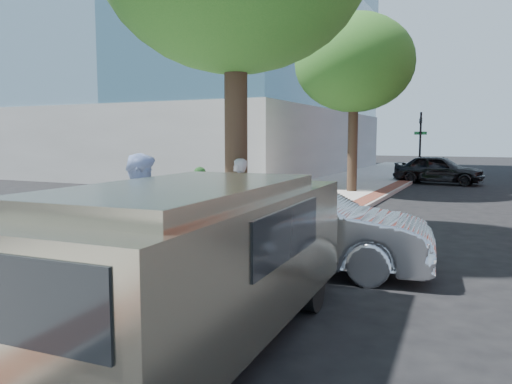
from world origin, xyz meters
The scene contains 14 objects.
ground centered at (0.00, 0.00, 0.00)m, with size 120.00×120.00×0.00m, color black.
sidewalk centered at (-1.50, 8.00, 0.07)m, with size 5.00×60.00×0.15m, color #9E9991.
brick_strip centered at (0.70, 8.00, 0.15)m, with size 0.60×60.00×0.01m, color brown.
curb centered at (1.05, 8.00, 0.07)m, with size 0.10×60.00×0.15m, color gray.
office_base centered at (-13.00, 22.00, 2.00)m, with size 18.20×22.20×4.00m, color gray.
signal_near centered at (0.90, 22.00, 2.25)m, with size 0.70×0.15×3.80m.
tree_far centered at (-0.50, 12.00, 5.30)m, with size 4.80×4.80×7.14m.
parking_meter centered at (0.68, 0.21, 1.21)m, with size 0.12×0.32×1.47m.
person_gray centered at (-0.37, 1.54, 1.01)m, with size 0.63×0.41×1.71m, color #9B9BA0.
person_officer centered at (-0.05, -2.19, 1.12)m, with size 0.94×0.73×1.94m, color #89A2D4.
person_green centered at (-0.56, 0.26, 0.95)m, with size 0.94×0.39×1.60m, color #3B803A.
sedan_silver centered at (1.61, -0.02, 0.76)m, with size 1.61×4.62×1.52m, color #B9BBC1.
bg_car centered at (2.26, 18.61, 0.74)m, with size 1.74×4.32×1.47m, color black.
van centered at (1.79, -3.42, 1.01)m, with size 2.15×5.09×1.84m.
Camera 1 is at (4.65, -8.17, 2.31)m, focal length 35.00 mm.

